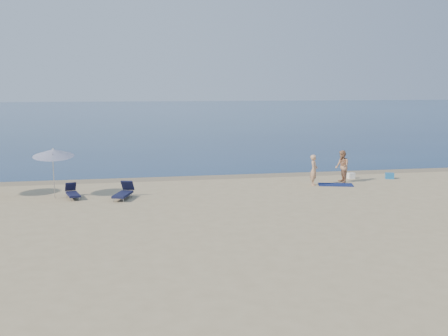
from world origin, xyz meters
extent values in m
plane|color=tan|center=(0.00, 0.00, 0.00)|extent=(160.00, 160.00, 0.00)
cube|color=#0C274D|center=(0.00, 100.00, 0.00)|extent=(240.00, 160.00, 0.01)
cube|color=#847254|center=(0.00, 19.40, 0.00)|extent=(240.00, 1.60, 0.00)
imported|color=tan|center=(2.70, 15.76, 0.79)|extent=(0.61, 0.69, 1.58)
imported|color=tan|center=(4.45, 16.25, 0.86)|extent=(0.72, 0.89, 1.71)
cube|color=#0E194A|center=(3.84, 15.61, 0.01)|extent=(1.96, 1.45, 0.03)
cube|color=white|center=(5.48, 17.35, 0.16)|extent=(0.38, 0.33, 0.31)
cube|color=#1F69AA|center=(7.54, 16.87, 0.16)|extent=(0.54, 0.46, 0.32)
cylinder|color=silver|center=(-10.03, 14.79, 1.02)|extent=(0.04, 0.33, 2.13)
cone|color=silver|center=(-10.03, 15.08, 2.07)|extent=(1.85, 1.88, 0.58)
sphere|color=silver|center=(-10.03, 15.08, 2.26)|extent=(0.06, 0.06, 0.06)
cube|color=#131636|center=(-9.21, 14.70, 0.19)|extent=(0.75, 1.39, 0.09)
cube|color=#131636|center=(-9.35, 15.35, 0.44)|extent=(0.54, 0.42, 0.43)
cylinder|color=#A5A5AD|center=(-9.02, 14.75, 0.10)|extent=(0.03, 0.03, 0.19)
cube|color=#131635|center=(-7.01, 14.08, 0.22)|extent=(1.02, 1.61, 0.10)
cube|color=#131635|center=(-6.76, 14.79, 0.50)|extent=(0.64, 0.53, 0.49)
cylinder|color=#A5A5AD|center=(-6.80, 14.00, 0.11)|extent=(0.03, 0.03, 0.22)
camera|label=1|loc=(-7.54, -11.12, 5.05)|focal=45.00mm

